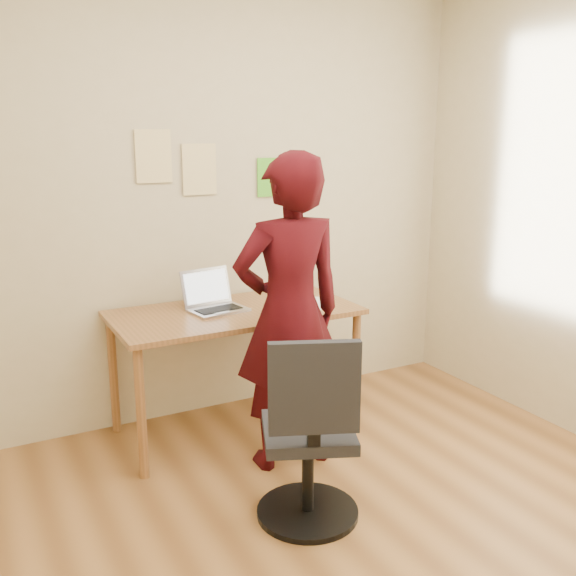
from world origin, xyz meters
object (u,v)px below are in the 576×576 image
laptop (214,301)px  person (289,314)px  desk (235,324)px  office_chair (310,444)px  phone (287,313)px

laptop → person: bearing=-79.8°
desk → person: 0.53m
laptop → office_chair: laptop is taller
laptop → office_chair: bearing=-98.5°
office_chair → person: bearing=93.8°
phone → person: size_ratio=0.08×
laptop → phone: laptop is taller
office_chair → person: (0.19, 0.55, 0.44)m
person → laptop: bearing=-66.8°
phone → office_chair: bearing=-138.6°
desk → phone: phone is taller
laptop → phone: (0.34, -0.28, -0.05)m
phone → desk: bearing=111.3°
desk → phone: bearing=-41.6°
laptop → phone: 0.44m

